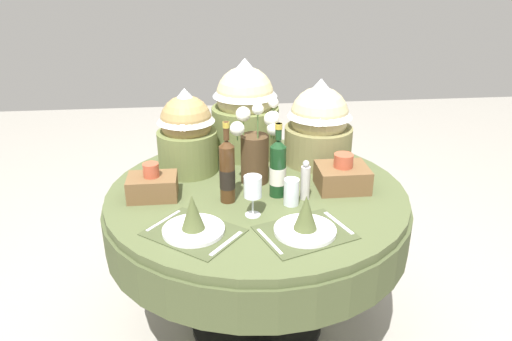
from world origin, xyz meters
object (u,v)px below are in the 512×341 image
at_px(gift_tub_back_right, 319,120).
at_px(place_setting_left, 193,222).
at_px(woven_basket_side_right, 342,176).
at_px(wine_glass_left, 253,188).
at_px(pepper_mill, 305,181).
at_px(gift_tub_back_centre, 245,105).
at_px(place_setting_right, 305,222).
at_px(woven_basket_side_left, 153,185).
at_px(flower_vase, 256,148).
at_px(wine_bottle_centre, 278,168).
at_px(gift_tub_back_left, 187,129).
at_px(wine_bottle_left, 227,171).
at_px(tumbler_near_right, 291,192).
at_px(dining_table, 257,216).

bearing_deg(gift_tub_back_right, place_setting_left, -133.93).
distance_m(place_setting_left, woven_basket_side_right, 0.74).
xyz_separation_m(place_setting_left, wine_glass_left, (0.24, 0.11, 0.08)).
distance_m(pepper_mill, gift_tub_back_centre, 0.63).
height_order(place_setting_right, woven_basket_side_left, same).
bearing_deg(flower_vase, woven_basket_side_right, -16.05).
height_order(wine_bottle_centre, woven_basket_side_left, wine_bottle_centre).
distance_m(flower_vase, gift_tub_back_left, 0.36).
relative_size(wine_bottle_left, gift_tub_back_centre, 0.71).
distance_m(gift_tub_back_left, woven_basket_side_right, 0.77).
xyz_separation_m(place_setting_right, pepper_mill, (0.05, 0.28, 0.04)).
distance_m(wine_glass_left, gift_tub_back_right, 0.67).
height_order(wine_bottle_centre, gift_tub_back_right, gift_tub_back_right).
bearing_deg(pepper_mill, tumbler_near_right, -146.46).
relative_size(dining_table, gift_tub_back_centre, 2.71).
bearing_deg(place_setting_left, gift_tub_back_centre, 71.55).
bearing_deg(pepper_mill, wine_glass_left, -152.57).
bearing_deg(wine_bottle_left, wine_glass_left, -55.59).
xyz_separation_m(place_setting_left, gift_tub_back_centre, (0.27, 0.80, 0.22)).
distance_m(wine_bottle_centre, woven_basket_side_left, 0.55).
height_order(pepper_mill, gift_tub_back_centre, gift_tub_back_centre).
bearing_deg(dining_table, place_setting_right, -69.92).
height_order(place_setting_right, woven_basket_side_right, woven_basket_side_right).
xyz_separation_m(flower_vase, gift_tub_back_centre, (-0.02, 0.37, 0.10)).
bearing_deg(woven_basket_side_left, flower_vase, 13.79).
xyz_separation_m(gift_tub_back_left, woven_basket_side_right, (0.70, -0.28, -0.16)).
height_order(flower_vase, pepper_mill, flower_vase).
distance_m(wine_bottle_left, gift_tub_back_centre, 0.58).
bearing_deg(flower_vase, dining_table, -92.42).
bearing_deg(place_setting_left, woven_basket_side_left, 119.26).
bearing_deg(tumbler_near_right, wine_bottle_centre, 116.74).
bearing_deg(woven_basket_side_left, gift_tub_back_right, 22.13).
distance_m(wine_bottle_left, gift_tub_back_right, 0.63).
height_order(flower_vase, wine_bottle_left, flower_vase).
height_order(wine_glass_left, woven_basket_side_right, wine_glass_left).
bearing_deg(pepper_mill, place_setting_left, -153.54).
xyz_separation_m(dining_table, place_setting_right, (0.14, -0.40, 0.18)).
bearing_deg(place_setting_left, gift_tub_back_left, 92.92).
bearing_deg(gift_tub_back_right, gift_tub_back_left, -175.77).
height_order(flower_vase, wine_glass_left, flower_vase).
xyz_separation_m(place_setting_left, wine_bottle_centre, (0.37, 0.29, 0.08)).
distance_m(place_setting_right, gift_tub_back_centre, 0.89).
relative_size(wine_bottle_centre, woven_basket_side_left, 1.57).
bearing_deg(woven_basket_side_left, woven_basket_side_right, 0.24).
bearing_deg(woven_basket_side_right, gift_tub_back_right, 97.35).
bearing_deg(gift_tub_back_centre, flower_vase, -87.38).
bearing_deg(flower_vase, gift_tub_back_centre, 92.62).
bearing_deg(wine_bottle_centre, dining_table, 142.72).
height_order(place_setting_left, gift_tub_back_left, gift_tub_back_left).
height_order(dining_table, wine_glass_left, wine_glass_left).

